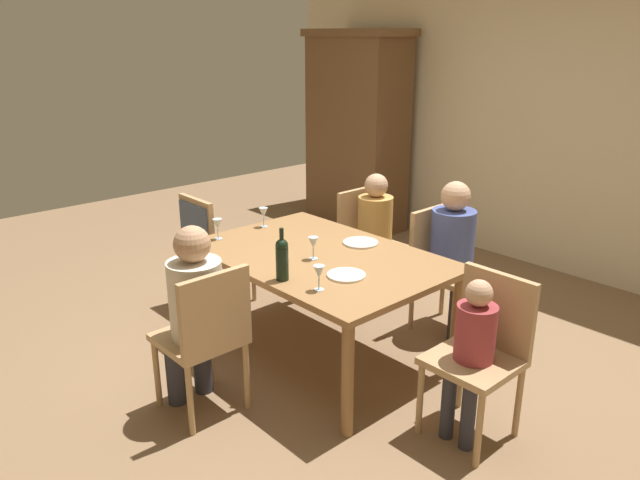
{
  "coord_description": "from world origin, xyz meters",
  "views": [
    {
      "loc": [
        2.78,
        -2.53,
        2.13
      ],
      "look_at": [
        0.0,
        0.0,
        0.84
      ],
      "focal_mm": 33.87,
      "sensor_mm": 36.0,
      "label": 1
    }
  ],
  "objects_px": {
    "dinner_plate_host": "(361,243)",
    "wine_glass_far": "(319,273)",
    "chair_right_end": "(483,344)",
    "person_man_bearded": "(455,248)",
    "wine_glass_centre": "(263,213)",
    "wine_glass_near_left": "(218,225)",
    "wine_glass_near_right": "(313,243)",
    "dinner_plate_guest_left": "(346,275)",
    "wine_bottle_tall_green": "(282,258)",
    "armoire_cabinet": "(357,131)",
    "chair_near": "(206,332)",
    "chair_far_right": "(441,261)",
    "dining_table": "(320,265)",
    "person_man_guest": "(377,229)",
    "person_woman_host": "(194,305)",
    "chair_left_end": "(206,236)",
    "person_child_small": "(472,347)",
    "chair_far_left": "(367,237)"
  },
  "relations": [
    {
      "from": "chair_right_end",
      "to": "dinner_plate_host",
      "type": "xyz_separation_m",
      "value": [
        -1.19,
        0.27,
        0.22
      ]
    },
    {
      "from": "person_woman_host",
      "to": "wine_glass_far",
      "type": "height_order",
      "value": "person_woman_host"
    },
    {
      "from": "armoire_cabinet",
      "to": "wine_glass_near_left",
      "type": "distance_m",
      "value": 2.92
    },
    {
      "from": "chair_near",
      "to": "chair_left_end",
      "type": "bearing_deg",
      "value": 57.78
    },
    {
      "from": "chair_left_end",
      "to": "person_man_bearded",
      "type": "xyz_separation_m",
      "value": [
        1.63,
        1.07,
        0.07
      ]
    },
    {
      "from": "wine_glass_near_left",
      "to": "dinner_plate_host",
      "type": "relative_size",
      "value": 0.6
    },
    {
      "from": "chair_far_right",
      "to": "wine_glass_far",
      "type": "distance_m",
      "value": 1.39
    },
    {
      "from": "chair_left_end",
      "to": "person_woman_host",
      "type": "height_order",
      "value": "person_woman_host"
    },
    {
      "from": "chair_far_right",
      "to": "dinner_plate_guest_left",
      "type": "distance_m",
      "value": 1.11
    },
    {
      "from": "chair_right_end",
      "to": "person_child_small",
      "type": "relative_size",
      "value": 0.98
    },
    {
      "from": "person_woman_host",
      "to": "chair_right_end",
      "type": "bearing_deg",
      "value": -50.3
    },
    {
      "from": "wine_bottle_tall_green",
      "to": "wine_glass_centre",
      "type": "height_order",
      "value": "wine_bottle_tall_green"
    },
    {
      "from": "chair_left_end",
      "to": "dinner_plate_guest_left",
      "type": "xyz_separation_m",
      "value": [
        1.61,
        -0.02,
        0.15
      ]
    },
    {
      "from": "person_man_guest",
      "to": "wine_glass_centre",
      "type": "distance_m",
      "value": 0.96
    },
    {
      "from": "person_man_bearded",
      "to": "person_man_guest",
      "type": "relative_size",
      "value": 1.07
    },
    {
      "from": "person_man_guest",
      "to": "person_man_bearded",
      "type": "bearing_deg",
      "value": 90.0
    },
    {
      "from": "armoire_cabinet",
      "to": "wine_glass_far",
      "type": "distance_m",
      "value": 3.62
    },
    {
      "from": "wine_glass_centre",
      "to": "wine_glass_near_left",
      "type": "bearing_deg",
      "value": -88.53
    },
    {
      "from": "dining_table",
      "to": "wine_glass_near_right",
      "type": "bearing_deg",
      "value": -69.16
    },
    {
      "from": "person_woman_host",
      "to": "dinner_plate_guest_left",
      "type": "distance_m",
      "value": 0.91
    },
    {
      "from": "chair_far_right",
      "to": "dinner_plate_guest_left",
      "type": "bearing_deg",
      "value": 5.16
    },
    {
      "from": "armoire_cabinet",
      "to": "chair_far_right",
      "type": "xyz_separation_m",
      "value": [
        2.23,
        -1.37,
        -0.56
      ]
    },
    {
      "from": "dinner_plate_host",
      "to": "wine_glass_far",
      "type": "bearing_deg",
      "value": -62.09
    },
    {
      "from": "dining_table",
      "to": "chair_far_right",
      "type": "bearing_deg",
      "value": 72.9
    },
    {
      "from": "chair_right_end",
      "to": "person_man_bearded",
      "type": "xyz_separation_m",
      "value": [
        -0.82,
        0.86,
        0.13
      ]
    },
    {
      "from": "person_woman_host",
      "to": "wine_glass_far",
      "type": "bearing_deg",
      "value": -39.83
    },
    {
      "from": "person_man_bearded",
      "to": "wine_bottle_tall_green",
      "type": "relative_size",
      "value": 3.58
    },
    {
      "from": "wine_glass_centre",
      "to": "armoire_cabinet",
      "type": "bearing_deg",
      "value": 118.47
    },
    {
      "from": "chair_far_left",
      "to": "person_woman_host",
      "type": "relative_size",
      "value": 0.81
    },
    {
      "from": "person_child_small",
      "to": "chair_left_end",
      "type": "bearing_deg",
      "value": 2.34
    },
    {
      "from": "wine_glass_near_right",
      "to": "dinner_plate_guest_left",
      "type": "distance_m",
      "value": 0.37
    },
    {
      "from": "person_child_small",
      "to": "wine_glass_near_right",
      "type": "bearing_deg",
      "value": 3.15
    },
    {
      "from": "chair_left_end",
      "to": "person_child_small",
      "type": "distance_m",
      "value": 2.45
    },
    {
      "from": "dining_table",
      "to": "person_man_guest",
      "type": "distance_m",
      "value": 1.01
    },
    {
      "from": "chair_right_end",
      "to": "wine_glass_centre",
      "type": "bearing_deg",
      "value": -0.1
    },
    {
      "from": "chair_far_right",
      "to": "dinner_plate_guest_left",
      "type": "xyz_separation_m",
      "value": [
        0.1,
        -1.09,
        0.22
      ]
    },
    {
      "from": "person_woman_host",
      "to": "wine_glass_far",
      "type": "distance_m",
      "value": 0.74
    },
    {
      "from": "person_child_small",
      "to": "chair_far_left",
      "type": "bearing_deg",
      "value": -29.95
    },
    {
      "from": "chair_far_right",
      "to": "chair_right_end",
      "type": "xyz_separation_m",
      "value": [
        0.93,
        -0.86,
        0.0
      ]
    },
    {
      "from": "dining_table",
      "to": "wine_glass_centre",
      "type": "xyz_separation_m",
      "value": [
        -0.73,
        0.09,
        0.18
      ]
    },
    {
      "from": "wine_glass_centre",
      "to": "dinner_plate_host",
      "type": "height_order",
      "value": "wine_glass_centre"
    },
    {
      "from": "armoire_cabinet",
      "to": "chair_right_end",
      "type": "distance_m",
      "value": 3.91
    },
    {
      "from": "wine_glass_near_right",
      "to": "dinner_plate_guest_left",
      "type": "relative_size",
      "value": 0.63
    },
    {
      "from": "armoire_cabinet",
      "to": "chair_near",
      "type": "height_order",
      "value": "armoire_cabinet"
    },
    {
      "from": "person_child_small",
      "to": "wine_glass_centre",
      "type": "distance_m",
      "value": 1.98
    },
    {
      "from": "chair_right_end",
      "to": "person_man_bearded",
      "type": "distance_m",
      "value": 1.19
    },
    {
      "from": "chair_far_left",
      "to": "person_man_bearded",
      "type": "bearing_deg",
      "value": 90.0
    },
    {
      "from": "chair_right_end",
      "to": "person_man_guest",
      "type": "height_order",
      "value": "person_man_guest"
    },
    {
      "from": "wine_bottle_tall_green",
      "to": "wine_glass_near_left",
      "type": "bearing_deg",
      "value": 171.48
    },
    {
      "from": "wine_glass_far",
      "to": "person_woman_host",
      "type": "bearing_deg",
      "value": -129.83
    }
  ]
}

